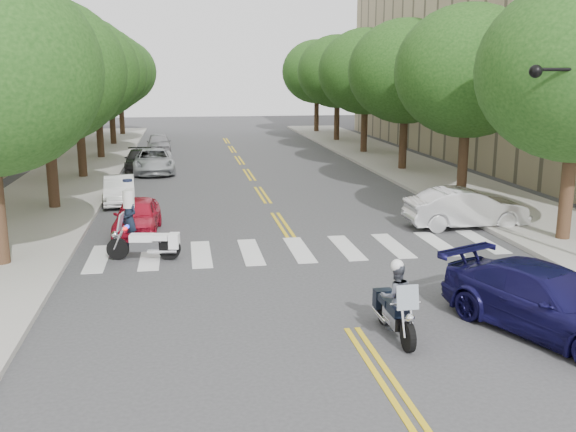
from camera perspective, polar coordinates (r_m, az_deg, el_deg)
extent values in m
plane|color=#38383A|center=(14.43, 5.69, -9.93)|extent=(140.00, 140.00, 0.00)
cube|color=#9E9991|center=(35.78, -18.83, 3.23)|extent=(5.00, 60.00, 0.15)
cube|color=#9E9991|center=(37.61, 11.10, 4.10)|extent=(5.00, 60.00, 0.15)
cylinder|color=#382316|center=(27.63, -20.24, 3.85)|extent=(0.44, 0.44, 3.32)
ellipsoid|color=#184012|center=(27.36, -20.88, 11.94)|extent=(6.40, 6.40, 5.76)
cylinder|color=#382316|center=(35.46, -17.89, 5.81)|extent=(0.44, 0.44, 3.32)
ellipsoid|color=#184012|center=(35.24, -18.33, 12.11)|extent=(6.40, 6.40, 5.76)
cylinder|color=#382316|center=(43.34, -16.38, 7.05)|extent=(0.44, 0.44, 3.32)
ellipsoid|color=#184012|center=(43.17, -16.71, 12.21)|extent=(6.40, 6.40, 5.76)
cylinder|color=#382316|center=(51.27, -15.33, 7.91)|extent=(0.44, 0.44, 3.32)
ellipsoid|color=#184012|center=(51.12, -15.59, 12.27)|extent=(6.40, 6.40, 5.76)
cylinder|color=#382316|center=(59.21, -14.56, 8.54)|extent=(0.44, 0.44, 3.32)
ellipsoid|color=#184012|center=(59.08, -14.78, 12.31)|extent=(6.40, 6.40, 5.76)
cylinder|color=#382316|center=(22.86, 23.53, 1.87)|extent=(0.44, 0.44, 3.32)
cylinder|color=#382316|center=(29.80, 15.28, 4.77)|extent=(0.44, 0.44, 3.32)
ellipsoid|color=#184012|center=(29.55, 15.73, 12.29)|extent=(6.40, 6.40, 5.76)
cylinder|color=#382316|center=(37.17, 10.19, 6.51)|extent=(0.44, 0.44, 3.32)
ellipsoid|color=#184012|center=(36.97, 10.43, 12.53)|extent=(6.40, 6.40, 5.76)
cylinder|color=#382316|center=(44.76, 6.78, 7.64)|extent=(0.44, 0.44, 3.32)
ellipsoid|color=#184012|center=(44.59, 6.91, 12.64)|extent=(6.40, 6.40, 5.76)
cylinder|color=#382316|center=(52.47, 4.35, 8.42)|extent=(0.44, 0.44, 3.32)
ellipsoid|color=#184012|center=(52.32, 4.43, 12.69)|extent=(6.40, 6.40, 5.76)
cylinder|color=#382316|center=(60.25, 2.55, 8.99)|extent=(0.44, 0.44, 3.32)
ellipsoid|color=#184012|center=(60.13, 2.59, 12.70)|extent=(6.40, 6.40, 5.76)
cylinder|color=black|center=(19.45, 24.02, 11.81)|extent=(2.40, 0.10, 0.10)
sphere|color=black|center=(18.88, 21.15, 11.90)|extent=(0.36, 0.36, 0.36)
cylinder|color=black|center=(13.38, 10.63, -10.50)|extent=(0.14, 0.63, 0.63)
cylinder|color=black|center=(14.67, 8.58, -8.31)|extent=(0.18, 0.63, 0.63)
cube|color=silver|center=(14.02, 9.50, -8.90)|extent=(0.31, 0.84, 0.30)
cube|color=black|center=(13.86, 9.67, -8.15)|extent=(0.34, 0.65, 0.20)
cube|color=black|center=(14.30, 8.98, -7.38)|extent=(0.38, 0.51, 0.15)
cube|color=black|center=(14.71, 8.43, -7.25)|extent=(0.41, 0.28, 0.42)
cube|color=#8C99A5|center=(13.20, 10.58, -7.13)|extent=(0.46, 0.15, 0.50)
cube|color=red|center=(13.43, 10.76, -7.54)|extent=(0.09, 0.09, 0.07)
cube|color=#0C26E5|center=(13.36, 9.87, -7.62)|extent=(0.09, 0.09, 0.07)
imported|color=#474C56|center=(13.86, 9.57, -7.06)|extent=(0.72, 0.56, 1.46)
sphere|color=silver|center=(13.65, 9.68, -4.38)|extent=(0.28, 0.28, 0.28)
cylinder|color=black|center=(19.97, -14.90, -2.85)|extent=(0.68, 0.24, 0.66)
cylinder|color=black|center=(19.65, -10.48, -2.89)|extent=(0.68, 0.27, 0.66)
cube|color=silver|center=(19.76, -12.59, -2.57)|extent=(0.91, 0.44, 0.31)
cube|color=white|center=(19.72, -12.90, -1.89)|extent=(0.73, 0.45, 0.21)
cube|color=white|center=(19.60, -11.37, -1.84)|extent=(0.59, 0.47, 0.16)
cube|color=white|center=(19.56, -10.09, -2.18)|extent=(0.35, 0.47, 0.44)
cube|color=#8C99A5|center=(19.74, -14.68, -0.51)|extent=(0.22, 0.50, 0.53)
cube|color=red|center=(19.63, -14.26, -1.08)|extent=(0.11, 0.11, 0.08)
cube|color=#0C26E5|center=(19.85, -14.11, -0.92)|extent=(0.11, 0.11, 0.08)
imported|color=black|center=(21.30, -13.90, -0.30)|extent=(0.74, 0.77, 1.77)
imported|color=silver|center=(24.08, 15.53, 0.68)|extent=(4.39, 1.59, 1.44)
imported|color=#110F3F|center=(14.95, 22.14, -7.07)|extent=(3.84, 5.36, 1.44)
imported|color=red|center=(22.94, -13.25, 0.00)|extent=(1.64, 3.75, 1.26)
imported|color=white|center=(28.43, -14.76, 2.25)|extent=(1.54, 3.68, 1.18)
imported|color=#9EA1A5|center=(36.71, -11.87, 4.80)|extent=(2.53, 4.96, 1.34)
imported|color=black|center=(37.97, -13.07, 4.86)|extent=(1.80, 4.07, 1.16)
imported|color=gray|center=(45.79, -11.42, 6.36)|extent=(1.78, 4.09, 1.37)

